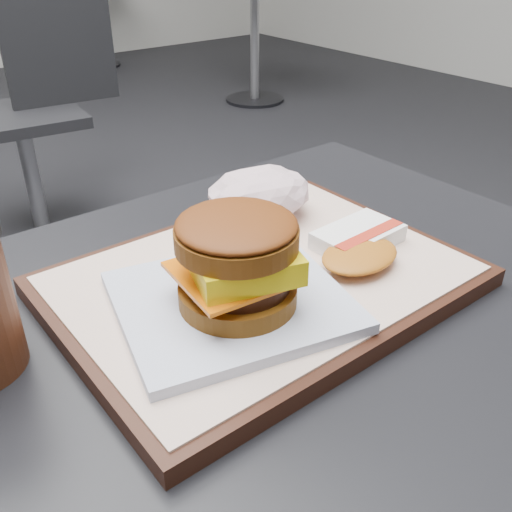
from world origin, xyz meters
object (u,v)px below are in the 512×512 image
object	(u,v)px
crumpled_wrapper	(260,195)
breakfast_sandwich	(236,271)
customer_table	(254,462)
hash_brown	(359,245)
serving_tray	(262,281)
neighbor_chair	(35,100)

from	to	relation	value
crumpled_wrapper	breakfast_sandwich	bearing A→B (deg)	-135.05
crumpled_wrapper	customer_table	bearing A→B (deg)	-130.48
customer_table	hash_brown	xyz separation A→B (m)	(0.14, 0.00, 0.22)
customer_table	serving_tray	xyz separation A→B (m)	(0.04, 0.04, 0.20)
customer_table	hash_brown	size ratio (longest dim) A/B	6.57
breakfast_sandwich	neighbor_chair	bearing A→B (deg)	76.90
customer_table	neighbor_chair	xyz separation A→B (m)	(0.41, 1.83, -0.07)
neighbor_chair	breakfast_sandwich	bearing A→B (deg)	-103.10
hash_brown	crumpled_wrapper	bearing A→B (deg)	100.88
customer_table	serving_tray	bearing A→B (deg)	43.05
serving_tray	crumpled_wrapper	world-z (taller)	crumpled_wrapper
crumpled_wrapper	neighbor_chair	xyz separation A→B (m)	(0.30, 1.70, -0.31)
serving_tray	neighbor_chair	bearing A→B (deg)	78.35
customer_table	breakfast_sandwich	xyz separation A→B (m)	(-0.02, 0.00, 0.24)
serving_tray	hash_brown	size ratio (longest dim) A/B	3.12
serving_tray	breakfast_sandwich	distance (m)	0.08
neighbor_chair	customer_table	bearing A→B (deg)	-102.57
hash_brown	neighbor_chair	xyz separation A→B (m)	(0.27, 1.83, -0.29)
customer_table	breakfast_sandwich	distance (m)	0.25
breakfast_sandwich	hash_brown	bearing A→B (deg)	0.47
neighbor_chair	serving_tray	bearing A→B (deg)	-101.65
crumpled_wrapper	serving_tray	bearing A→B (deg)	-127.66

